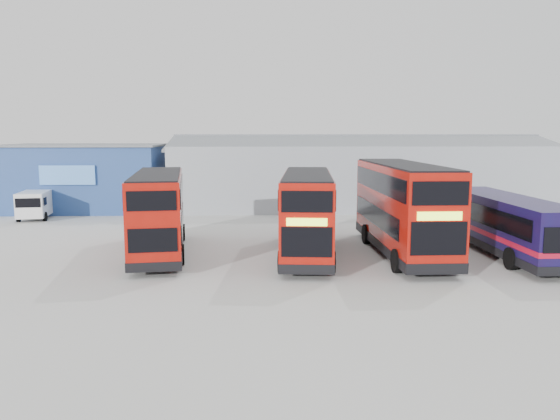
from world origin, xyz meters
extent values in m
plane|color=#ACACA6|center=(0.00, 0.00, 0.00)|extent=(120.00, 120.00, 0.00)
cube|color=navy|center=(-14.00, 18.00, 2.50)|extent=(12.00, 8.00, 5.00)
cube|color=slate|center=(-14.00, 18.00, 5.05)|extent=(12.30, 8.30, 0.15)
cube|color=#579CF7|center=(-14.00, 13.90, 3.00)|extent=(3.96, 0.15, 1.40)
cube|color=#969BA3|center=(8.00, 20.00, 2.50)|extent=(30.00, 12.00, 5.00)
cube|color=slate|center=(8.00, 17.20, 5.25)|extent=(30.50, 6.33, 1.29)
cube|color=slate|center=(8.00, 22.80, 5.25)|extent=(30.50, 6.33, 1.29)
cube|color=#A71209|center=(-5.14, 1.17, 2.16)|extent=(3.52, 9.75, 3.68)
cube|color=black|center=(-5.14, 1.17, 0.50)|extent=(3.56, 9.79, 0.41)
cube|color=black|center=(-3.95, 0.96, 1.73)|extent=(1.12, 8.02, 0.86)
cube|color=black|center=(-6.24, 0.66, 1.73)|extent=(1.12, 8.02, 0.86)
cube|color=black|center=(-4.00, 1.32, 3.27)|extent=(1.24, 8.92, 0.86)
cube|color=black|center=(-6.29, 1.02, 3.27)|extent=(1.24, 8.92, 0.86)
cube|color=black|center=(-5.78, 5.91, 1.63)|extent=(2.03, 0.32, 1.23)
cube|color=black|center=(-5.78, 5.91, 3.27)|extent=(2.03, 0.32, 0.86)
cube|color=#D7FF35|center=(-5.78, 5.92, 2.45)|extent=(1.62, 0.25, 0.32)
cube|color=black|center=(-4.50, -3.57, 1.63)|extent=(1.99, 0.31, 1.00)
cube|color=black|center=(-4.50, -3.57, 3.27)|extent=(1.99, 0.31, 0.82)
cube|color=black|center=(-5.14, 1.17, 4.01)|extent=(3.37, 9.60, 0.09)
cylinder|color=black|center=(-4.50, 4.60, 0.47)|extent=(0.41, 0.97, 0.94)
cylinder|color=black|center=(-6.66, 4.31, 0.47)|extent=(0.41, 0.97, 0.94)
cylinder|color=black|center=(-3.74, -1.07, 0.47)|extent=(0.41, 0.97, 0.94)
cylinder|color=black|center=(-5.90, -1.36, 0.47)|extent=(0.41, 0.97, 0.94)
cube|color=#A71209|center=(2.19, 0.61, 2.17)|extent=(3.08, 9.75, 3.70)
cube|color=black|center=(2.19, 0.61, 0.50)|extent=(3.12, 9.79, 0.41)
cube|color=black|center=(1.06, 1.07, 1.74)|extent=(0.73, 8.11, 0.87)
cube|color=black|center=(3.37, 0.87, 1.74)|extent=(0.73, 8.11, 0.87)
cube|color=black|center=(1.03, 0.70, 3.29)|extent=(0.80, 9.02, 0.87)
cube|color=black|center=(3.34, 0.51, 3.29)|extent=(0.80, 9.02, 0.87)
cube|color=black|center=(1.78, -4.19, 1.64)|extent=(2.05, 0.22, 1.23)
cube|color=black|center=(1.78, -4.19, 3.29)|extent=(2.05, 0.22, 0.87)
cube|color=#D7FF35|center=(1.78, -4.20, 2.47)|extent=(1.64, 0.17, 0.32)
cube|color=black|center=(2.59, 5.40, 1.64)|extent=(2.01, 0.21, 1.00)
cube|color=black|center=(2.59, 5.40, 3.29)|extent=(2.01, 0.21, 0.82)
cube|color=black|center=(2.19, 0.61, 4.04)|extent=(2.93, 9.60, 0.09)
cylinder|color=black|center=(0.81, -2.62, 0.48)|extent=(0.37, 0.97, 0.95)
cylinder|color=black|center=(3.00, -2.81, 0.48)|extent=(0.37, 0.97, 0.95)
cylinder|color=black|center=(1.30, 3.11, 0.48)|extent=(0.37, 0.97, 0.95)
cylinder|color=black|center=(3.48, 2.93, 0.48)|extent=(0.37, 0.97, 0.95)
cube|color=#A71209|center=(6.95, 0.82, 2.40)|extent=(2.73, 10.66, 4.09)
cube|color=black|center=(6.95, 0.82, 0.56)|extent=(2.77, 10.70, 0.45)
cube|color=black|center=(5.66, 1.20, 1.92)|extent=(0.22, 8.99, 0.96)
cube|color=black|center=(8.23, 1.25, 1.92)|extent=(0.22, 8.99, 0.96)
cube|color=black|center=(5.67, 0.80, 3.64)|extent=(0.24, 10.00, 0.96)
cube|color=black|center=(8.24, 0.84, 3.64)|extent=(0.24, 10.00, 0.96)
cube|color=black|center=(7.05, -4.50, 1.82)|extent=(2.27, 0.09, 1.36)
cube|color=black|center=(7.05, -4.50, 3.64)|extent=(2.27, 0.09, 0.96)
cube|color=#D7FF35|center=(7.05, -4.51, 2.73)|extent=(1.82, 0.08, 0.35)
cube|color=black|center=(6.85, 6.14, 1.82)|extent=(2.22, 0.09, 1.11)
cube|color=black|center=(6.85, 6.14, 3.64)|extent=(2.22, 0.09, 0.91)
cube|color=black|center=(6.95, 0.82, 4.47)|extent=(2.57, 10.50, 0.10)
cylinder|color=black|center=(5.81, -2.89, 0.53)|extent=(0.34, 1.06, 1.05)
cylinder|color=black|center=(8.24, -2.84, 0.53)|extent=(0.34, 1.06, 1.05)
cylinder|color=black|center=(5.69, 3.47, 0.53)|extent=(0.34, 1.06, 1.05)
cylinder|color=black|center=(8.11, 3.52, 0.53)|extent=(0.34, 1.06, 1.05)
cube|color=#100D39|center=(12.07, 0.48, 1.61)|extent=(2.67, 10.65, 2.55)
cube|color=black|center=(12.07, 0.48, 0.51)|extent=(2.71, 10.69, 0.39)
cube|color=#AD0D25|center=(12.07, 0.48, 1.16)|extent=(2.70, 10.68, 0.24)
cube|color=black|center=(13.30, 0.22, 2.02)|extent=(0.27, 8.86, 0.91)
cube|color=black|center=(10.86, 0.16, 2.02)|extent=(0.27, 8.86, 0.91)
cube|color=black|center=(11.94, 5.80, 1.78)|extent=(2.17, 0.10, 1.25)
cylinder|color=black|center=(13.13, 4.27, 0.50)|extent=(0.33, 1.01, 1.00)
cylinder|color=black|center=(10.82, 4.21, 0.50)|extent=(0.33, 1.01, 1.00)
cylinder|color=black|center=(10.99, -2.53, 0.50)|extent=(0.33, 1.01, 1.00)
cube|color=white|center=(-15.99, 13.12, 1.11)|extent=(2.41, 4.65, 1.69)
cube|color=black|center=(-15.66, 10.91, 1.38)|extent=(1.59, 0.28, 0.62)
cube|color=black|center=(-16.68, 11.59, 1.38)|extent=(0.16, 0.80, 0.53)
cube|color=black|center=(-14.89, 11.85, 1.38)|extent=(0.16, 0.80, 0.53)
cylinder|color=black|center=(-16.61, 11.51, 0.32)|extent=(0.30, 0.66, 0.64)
cylinder|color=black|center=(-14.93, 11.76, 0.32)|extent=(0.30, 0.66, 0.64)
cylinder|color=black|center=(-17.05, 14.49, 0.32)|extent=(0.30, 0.66, 0.64)
cylinder|color=black|center=(-15.37, 14.74, 0.32)|extent=(0.30, 0.66, 0.64)
camera|label=1|loc=(0.00, -25.71, 6.01)|focal=35.00mm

